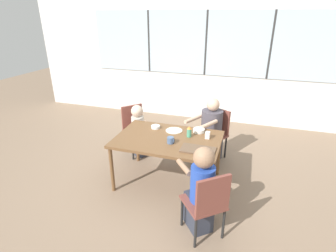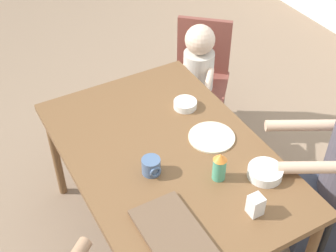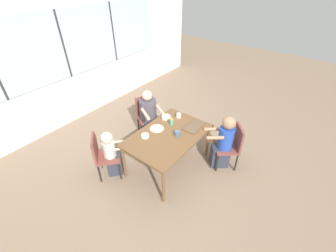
% 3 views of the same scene
% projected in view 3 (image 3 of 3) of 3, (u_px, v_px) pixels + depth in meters
% --- Properties ---
extents(ground_plane, '(16.00, 16.00, 0.00)m').
position_uv_depth(ground_plane, '(168.00, 165.00, 4.21)').
color(ground_plane, '#8C725B').
extents(wall_back_with_windows, '(8.40, 0.08, 2.80)m').
position_uv_depth(wall_back_with_windows, '(66.00, 59.00, 4.70)').
color(wall_back_with_windows, silver).
rests_on(wall_back_with_windows, ground_plane).
extents(dining_table, '(1.43, 0.96, 0.72)m').
position_uv_depth(dining_table, '(168.00, 137.00, 3.82)').
color(dining_table, brown).
rests_on(dining_table, ground_plane).
extents(chair_for_woman_green_shirt, '(0.54, 0.54, 0.84)m').
position_uv_depth(chair_for_woman_green_shirt, '(146.00, 113.00, 4.75)').
color(chair_for_woman_green_shirt, brown).
rests_on(chair_for_woman_green_shirt, ground_plane).
extents(chair_for_man_blue_shirt, '(0.56, 0.56, 0.84)m').
position_uv_depth(chair_for_man_blue_shirt, '(232.00, 144.00, 3.94)').
color(chair_for_man_blue_shirt, brown).
rests_on(chair_for_man_blue_shirt, ground_plane).
extents(chair_for_toddler, '(0.56, 0.56, 0.84)m').
position_uv_depth(chair_for_toddler, '(102.00, 153.00, 3.74)').
color(chair_for_toddler, brown).
rests_on(chair_for_toddler, ground_plane).
extents(person_woman_green_shirt, '(0.59, 0.70, 1.07)m').
position_uv_depth(person_woman_green_shirt, '(149.00, 118.00, 4.63)').
color(person_woman_green_shirt, '#333847').
rests_on(person_woman_green_shirt, ground_plane).
extents(person_man_blue_shirt, '(0.50, 0.53, 1.06)m').
position_uv_depth(person_man_blue_shirt, '(223.00, 143.00, 3.93)').
color(person_man_blue_shirt, '#333847').
rests_on(person_man_blue_shirt, ground_plane).
extents(person_toddler, '(0.42, 0.41, 0.91)m').
position_uv_depth(person_toddler, '(112.00, 154.00, 3.80)').
color(person_toddler, '#333847').
rests_on(person_toddler, ground_plane).
extents(food_tray_dark, '(0.43, 0.24, 0.02)m').
position_uv_depth(food_tray_dark, '(194.00, 126.00, 3.96)').
color(food_tray_dark, brown).
rests_on(food_tray_dark, dining_table).
extents(coffee_mug, '(0.10, 0.09, 0.08)m').
position_uv_depth(coffee_mug, '(177.00, 133.00, 3.74)').
color(coffee_mug, slate).
rests_on(coffee_mug, dining_table).
extents(sippy_cup, '(0.07, 0.07, 0.16)m').
position_uv_depth(sippy_cup, '(171.00, 121.00, 3.97)').
color(sippy_cup, '#4CA57F').
rests_on(sippy_cup, dining_table).
extents(milk_carton_small, '(0.06, 0.06, 0.10)m').
position_uv_depth(milk_carton_small, '(179.00, 116.00, 4.16)').
color(milk_carton_small, silver).
rests_on(milk_carton_small, dining_table).
extents(bowl_white_shallow, '(0.13, 0.13, 0.04)m').
position_uv_depth(bowl_white_shallow, '(145.00, 136.00, 3.72)').
color(bowl_white_shallow, white).
rests_on(bowl_white_shallow, dining_table).
extents(bowl_cereal, '(0.17, 0.17, 0.05)m').
position_uv_depth(bowl_cereal, '(166.00, 117.00, 4.16)').
color(bowl_cereal, white).
rests_on(bowl_cereal, dining_table).
extents(plate_tortillas, '(0.25, 0.25, 0.01)m').
position_uv_depth(plate_tortillas, '(157.00, 128.00, 3.91)').
color(plate_tortillas, beige).
rests_on(plate_tortillas, dining_table).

